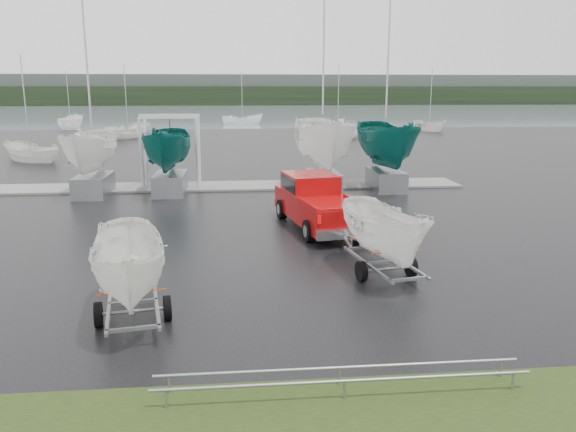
# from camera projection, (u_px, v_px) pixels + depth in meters

# --- Properties ---
(ground_plane) EXTENTS (120.00, 120.00, 0.00)m
(ground_plane) POSITION_uv_depth(u_px,v_px,m) (175.00, 252.00, 19.32)
(ground_plane) COLOR black
(ground_plane) RESTS_ON ground
(lake) EXTENTS (300.00, 300.00, 0.00)m
(lake) POSITION_uv_depth(u_px,v_px,m) (223.00, 115.00, 116.36)
(lake) COLOR gray
(lake) RESTS_ON ground
(dock) EXTENTS (30.00, 3.00, 0.12)m
(dock) POSITION_uv_depth(u_px,v_px,m) (198.00, 187.00, 31.93)
(dock) COLOR gray
(dock) RESTS_ON ground
(treeline) EXTENTS (300.00, 8.00, 6.00)m
(treeline) POSITION_uv_depth(u_px,v_px,m) (226.00, 96.00, 183.61)
(treeline) COLOR black
(treeline) RESTS_ON ground
(far_hill) EXTENTS (300.00, 6.00, 10.00)m
(far_hill) POSITION_uv_depth(u_px,v_px,m) (227.00, 89.00, 190.93)
(far_hill) COLOR #4C5651
(far_hill) RESTS_ON ground
(pickup_truck) EXTENTS (3.11, 6.43, 2.05)m
(pickup_truck) POSITION_uv_depth(u_px,v_px,m) (315.00, 200.00, 22.82)
(pickup_truck) COLOR #9F0809
(pickup_truck) RESTS_ON ground
(trailer_hitched) EXTENTS (2.00, 3.75, 5.08)m
(trailer_hitched) POSITION_uv_depth(u_px,v_px,m) (387.00, 186.00, 16.25)
(trailer_hitched) COLOR gray
(trailer_hitched) RESTS_ON ground
(trailer_parked) EXTENTS (2.02, 3.75, 5.12)m
(trailer_parked) POSITION_uv_depth(u_px,v_px,m) (127.00, 209.00, 13.11)
(trailer_parked) COLOR gray
(trailer_parked) RESTS_ON ground
(boat_hoist) EXTENTS (3.30, 2.18, 4.12)m
(boat_hoist) POSITION_uv_depth(u_px,v_px,m) (170.00, 141.00, 31.21)
(boat_hoist) COLOR silver
(boat_hoist) RESTS_ON ground
(keelboat_0) EXTENTS (2.35, 3.20, 10.52)m
(keelboat_0) POSITION_uv_depth(u_px,v_px,m) (89.00, 124.00, 28.67)
(keelboat_0) COLOR gray
(keelboat_0) RESTS_ON ground
(keelboat_1) EXTENTS (2.39, 3.20, 7.45)m
(keelboat_1) POSITION_uv_depth(u_px,v_px,m) (167.00, 122.00, 29.22)
(keelboat_1) COLOR gray
(keelboat_1) RESTS_ON ground
(keelboat_2) EXTENTS (2.95, 3.20, 11.13)m
(keelboat_2) POSITION_uv_depth(u_px,v_px,m) (324.00, 104.00, 29.60)
(keelboat_2) COLOR gray
(keelboat_2) RESTS_ON ground
(keelboat_3) EXTENTS (2.71, 3.20, 10.89)m
(keelboat_3) POSITION_uv_depth(u_px,v_px,m) (389.00, 111.00, 30.30)
(keelboat_3) COLOR gray
(keelboat_3) RESTS_ON ground
(mast_rack_2) EXTENTS (7.00, 0.56, 0.06)m
(mast_rack_2) POSITION_uv_depth(u_px,v_px,m) (342.00, 374.00, 10.40)
(mast_rack_2) COLOR gray
(mast_rack_2) RESTS_ON ground
(moored_boat_0) EXTENTS (3.23, 3.22, 11.01)m
(moored_boat_0) POSITION_uv_depth(u_px,v_px,m) (31.00, 161.00, 43.43)
(moored_boat_0) COLOR white
(moored_boat_0) RESTS_ON ground
(moored_boat_1) EXTENTS (3.57, 3.59, 11.41)m
(moored_boat_1) POSITION_uv_depth(u_px,v_px,m) (128.00, 138.00, 63.60)
(moored_boat_1) COLOR white
(moored_boat_1) RESTS_ON ground
(moored_boat_2) EXTENTS (3.47, 3.45, 11.28)m
(moored_boat_2) POSITION_uv_depth(u_px,v_px,m) (338.00, 139.00, 62.04)
(moored_boat_2) COLOR white
(moored_boat_2) RESTS_ON ground
(moored_boat_3) EXTENTS (2.94, 2.98, 11.04)m
(moored_boat_3) POSITION_uv_depth(u_px,v_px,m) (429.00, 131.00, 73.92)
(moored_boat_3) COLOR white
(moored_boat_3) RESTS_ON ground
(moored_boat_4) EXTENTS (2.75, 2.82, 11.58)m
(moored_boat_4) POSITION_uv_depth(u_px,v_px,m) (71.00, 127.00, 80.33)
(moored_boat_4) COLOR white
(moored_boat_4) RESTS_ON ground
(moored_boat_5) EXTENTS (2.80, 2.74, 11.23)m
(moored_boat_5) POSITION_uv_depth(u_px,v_px,m) (242.00, 124.00, 87.41)
(moored_boat_5) COLOR white
(moored_boat_5) RESTS_ON ground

